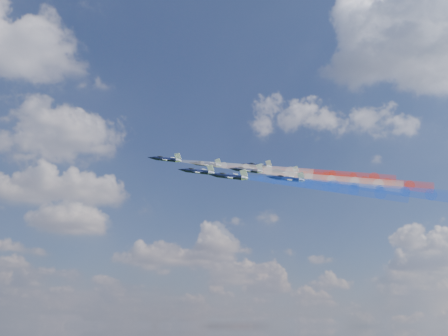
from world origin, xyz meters
name	(u,v)px	position (x,y,z in m)	size (l,w,h in m)	color
jet_lead	(166,159)	(2.73, 31.48, 133.97)	(9.67, 12.09, 3.22)	black
trail_lead	(246,168)	(25.17, 16.60, 129.94)	(4.03, 43.77, 4.03)	white
jet_inner_left	(198,171)	(7.91, 16.32, 126.41)	(9.67, 12.09, 3.22)	black
trail_inner_left	(285,181)	(30.35, 1.44, 122.38)	(4.03, 43.77, 4.03)	blue
jet_inner_right	(206,164)	(18.60, 33.57, 134.84)	(9.67, 12.09, 3.22)	black
trail_inner_right	(284,173)	(41.04, 18.69, 130.81)	(4.03, 43.77, 4.03)	red
jet_outer_left	(229,177)	(10.85, 0.01, 121.04)	(9.67, 12.09, 3.22)	black
trail_outer_left	(326,187)	(33.28, -14.87, 117.01)	(4.03, 43.77, 4.03)	blue
jet_center_third	(247,170)	(25.38, 16.26, 129.07)	(9.67, 12.09, 3.22)	black
trail_center_third	(331,179)	(47.82, 1.38, 125.04)	(4.03, 43.77, 4.03)	white
jet_outer_right	(257,166)	(38.61, 32.55, 136.73)	(9.67, 12.09, 3.22)	black
trail_outer_right	(332,174)	(61.05, 17.67, 132.70)	(4.03, 43.77, 4.03)	red
jet_rear_left	(287,179)	(31.06, 1.16, 123.06)	(9.67, 12.09, 3.22)	black
trail_rear_left	(379,189)	(53.50, -13.72, 119.03)	(4.03, 43.77, 4.03)	blue
jet_rear_right	(283,172)	(40.63, 18.21, 130.83)	(9.67, 12.09, 3.22)	black
trail_rear_right	(365,181)	(63.07, 3.33, 126.80)	(4.03, 43.77, 4.03)	red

